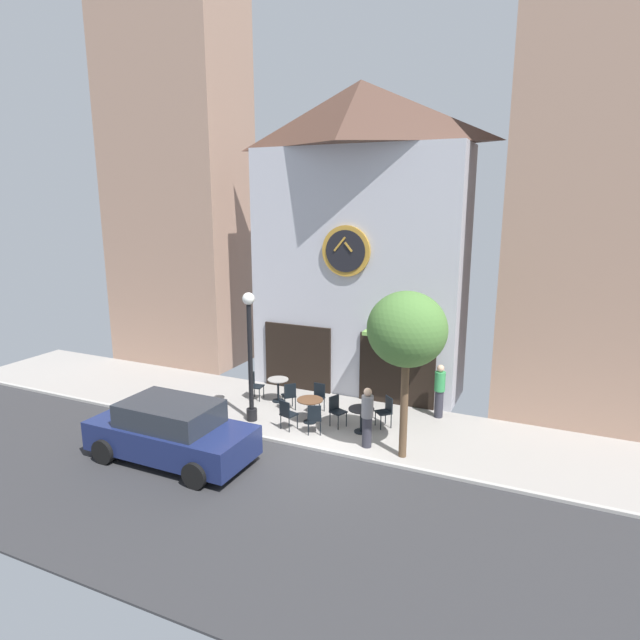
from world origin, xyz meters
The scene contains 19 objects.
ground_plane centered at (0.00, -1.06, -0.02)m, with size 29.21×10.42×0.13m.
clock_building centered at (-0.85, 5.19, 5.29)m, with size 7.15×3.36×10.24m.
neighbor_building_left centered at (-8.69, 5.68, 7.47)m, with size 5.34×3.09×14.94m.
neighbor_building_right centered at (6.68, 6.20, 6.56)m, with size 5.67×4.13×13.13m.
street_lamp centered at (-2.64, 1.03, 1.99)m, with size 0.36×0.36×3.92m.
street_tree centered at (2.16, 0.64, 3.37)m, with size 2.01×1.81×4.36m.
cafe_table_center centered at (-2.66, 2.71, 0.54)m, with size 0.69×0.69×0.77m.
cafe_table_rightmost centered at (-0.97, 1.61, 0.54)m, with size 0.78×0.78×0.72m.
cafe_table_near_curb centered at (0.66, 1.59, 0.52)m, with size 0.74×0.74×0.72m.
cafe_chair_corner centered at (-1.10, 2.47, 0.53)m, with size 0.41×0.41×0.90m.
cafe_chair_by_entrance centered at (-0.17, 1.72, 0.53)m, with size 0.52×0.52×0.90m.
cafe_chair_mid_row centered at (-1.98, 2.21, 0.53)m, with size 0.57×0.57×0.90m.
cafe_chair_under_awning centered at (-0.50, 0.90, 0.53)m, with size 0.53×0.53×0.90m.
cafe_chair_facing_wall centered at (-1.34, 0.85, 0.53)m, with size 0.50×0.50×0.90m.
cafe_chair_facing_street centered at (1.18, 2.27, 0.53)m, with size 0.57×0.57×0.90m.
cafe_chair_near_tree centered at (-3.49, 2.58, 0.53)m, with size 0.44×0.44×0.90m.
pedestrian_grey centered at (1.12, 0.78, 0.86)m, with size 0.44×0.44×1.67m.
pedestrian_green centered at (2.44, 3.61, 0.86)m, with size 0.45×0.45×1.67m.
parked_car_navy centered at (-3.18, -1.96, 0.76)m, with size 4.31×2.04×1.55m.
Camera 1 is at (5.53, -11.92, 6.53)m, focal length 30.10 mm.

